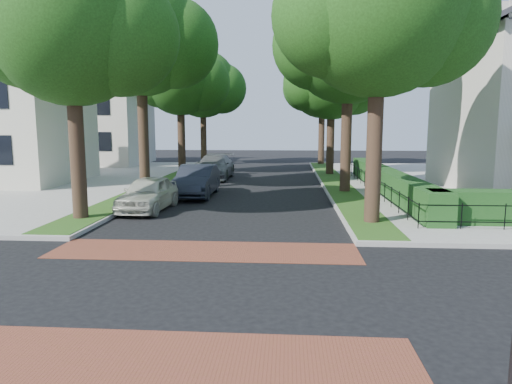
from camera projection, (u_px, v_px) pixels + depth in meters
ground at (179, 289)px, 10.23m from camera, size 120.00×120.00×0.00m
crosswalk_far at (205, 251)px, 13.39m from camera, size 9.00×2.20×0.01m
crosswalk_near at (131, 362)px, 7.07m from camera, size 9.00×2.20×0.01m
grass_strip_ne at (335, 182)px, 28.70m from camera, size 1.60×29.80×0.02m
grass_strip_nw at (166, 180)px, 29.43m from camera, size 1.60×29.80×0.02m
tree_right_near at (381, 11)px, 15.90m from camera, size 7.75×6.67×10.66m
tree_right_mid at (350, 42)px, 23.76m from camera, size 8.25×7.09×11.22m
tree_right_far at (333, 80)px, 32.77m from camera, size 7.25×6.23×9.74m
tree_right_back at (323, 86)px, 41.61m from camera, size 7.50×6.45×10.20m
tree_left_near at (76, 26)px, 16.70m from camera, size 7.50×6.45×10.20m
tree_left_mid at (143, 38)px, 24.45m from camera, size 8.00×6.88×11.48m
tree_left_far at (182, 78)px, 33.49m from camera, size 7.00×6.02×9.86m
tree_left_back at (204, 85)px, 42.35m from camera, size 7.75×6.66×10.44m
hedge_main_road at (386, 180)px, 24.41m from camera, size 1.00×18.00×1.20m
fence_main_road at (371, 183)px, 24.48m from camera, size 0.06×18.00×0.90m
house_left_near at (0, 103)px, 28.33m from camera, size 10.00×9.00×10.14m
house_left_far at (94, 111)px, 42.16m from camera, size 10.00×9.00×10.14m
parked_car_front at (149, 193)px, 19.73m from camera, size 1.98×4.46×1.49m
parked_car_middle at (197, 181)px, 23.71m from camera, size 1.78×5.00×1.64m
parked_car_rear at (214, 167)px, 31.62m from camera, size 2.37×5.75×1.66m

